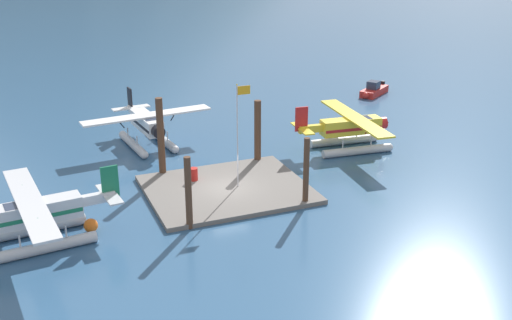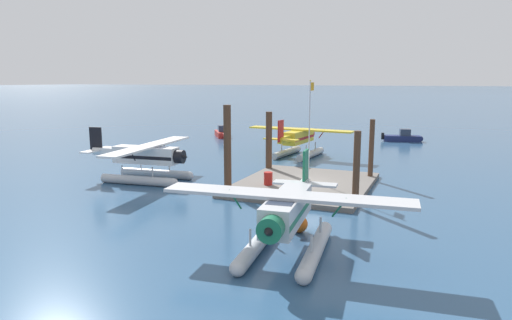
{
  "view_description": "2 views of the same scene",
  "coord_description": "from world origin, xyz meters",
  "px_view_note": "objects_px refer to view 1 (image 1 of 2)",
  "views": [
    {
      "loc": [
        -12.53,
        -35.66,
        16.57
      ],
      "look_at": [
        2.16,
        0.16,
        1.87
      ],
      "focal_mm": 43.28,
      "sensor_mm": 36.0,
      "label": 1
    },
    {
      "loc": [
        -29.4,
        -8.67,
        7.27
      ],
      "look_at": [
        -0.52,
        3.4,
        1.72
      ],
      "focal_mm": 31.66,
      "sensor_mm": 36.0,
      "label": 2
    }
  ],
  "objects_px": {
    "flagpole": "(239,125)",
    "seaplane_white_bow_left": "(147,127)",
    "fuel_drum": "(194,174)",
    "boat_red_open_east": "(374,90)",
    "seaplane_yellow_stbd_fwd": "(351,131)",
    "mooring_buoy": "(91,226)",
    "seaplane_silver_port_aft": "(37,218)"
  },
  "relations": [
    {
      "from": "flagpole",
      "to": "seaplane_white_bow_left",
      "type": "xyz_separation_m",
      "value": [
        -3.65,
        11.14,
        -3.0
      ]
    },
    {
      "from": "flagpole",
      "to": "seaplane_white_bow_left",
      "type": "relative_size",
      "value": 0.67
    },
    {
      "from": "seaplane_silver_port_aft",
      "to": "boat_red_open_east",
      "type": "height_order",
      "value": "seaplane_silver_port_aft"
    },
    {
      "from": "boat_red_open_east",
      "to": "mooring_buoy",
      "type": "bearing_deg",
      "value": -147.48
    },
    {
      "from": "fuel_drum",
      "to": "seaplane_yellow_stbd_fwd",
      "type": "bearing_deg",
      "value": 8.71
    },
    {
      "from": "seaplane_silver_port_aft",
      "to": "mooring_buoy",
      "type": "bearing_deg",
      "value": 6.26
    },
    {
      "from": "flagpole",
      "to": "seaplane_white_bow_left",
      "type": "bearing_deg",
      "value": 108.13
    },
    {
      "from": "mooring_buoy",
      "to": "seaplane_white_bow_left",
      "type": "distance_m",
      "value": 15.1
    },
    {
      "from": "fuel_drum",
      "to": "boat_red_open_east",
      "type": "height_order",
      "value": "boat_red_open_east"
    },
    {
      "from": "boat_red_open_east",
      "to": "seaplane_white_bow_left",
      "type": "bearing_deg",
      "value": -165.05
    },
    {
      "from": "flagpole",
      "to": "seaplane_yellow_stbd_fwd",
      "type": "height_order",
      "value": "flagpole"
    },
    {
      "from": "seaplane_white_bow_left",
      "to": "boat_red_open_east",
      "type": "bearing_deg",
      "value": 14.95
    },
    {
      "from": "mooring_buoy",
      "to": "seaplane_silver_port_aft",
      "type": "relative_size",
      "value": 0.08
    },
    {
      "from": "seaplane_yellow_stbd_fwd",
      "to": "boat_red_open_east",
      "type": "relative_size",
      "value": 2.43
    },
    {
      "from": "seaplane_yellow_stbd_fwd",
      "to": "mooring_buoy",
      "type": "bearing_deg",
      "value": -162.57
    },
    {
      "from": "fuel_drum",
      "to": "seaplane_white_bow_left",
      "type": "height_order",
      "value": "seaplane_white_bow_left"
    },
    {
      "from": "seaplane_silver_port_aft",
      "to": "seaplane_yellow_stbd_fwd",
      "type": "bearing_deg",
      "value": 16.15
    },
    {
      "from": "fuel_drum",
      "to": "seaplane_white_bow_left",
      "type": "bearing_deg",
      "value": 96.87
    },
    {
      "from": "seaplane_white_bow_left",
      "to": "seaplane_silver_port_aft",
      "type": "bearing_deg",
      "value": -123.81
    },
    {
      "from": "mooring_buoy",
      "to": "seaplane_silver_port_aft",
      "type": "distance_m",
      "value": 3.09
    },
    {
      "from": "flagpole",
      "to": "boat_red_open_east",
      "type": "bearing_deg",
      "value": 39.37
    },
    {
      "from": "flagpole",
      "to": "mooring_buoy",
      "type": "bearing_deg",
      "value": -166.39
    },
    {
      "from": "seaplane_silver_port_aft",
      "to": "seaplane_white_bow_left",
      "type": "relative_size",
      "value": 1.0
    },
    {
      "from": "seaplane_yellow_stbd_fwd",
      "to": "seaplane_white_bow_left",
      "type": "distance_m",
      "value": 16.19
    },
    {
      "from": "flagpole",
      "to": "seaplane_silver_port_aft",
      "type": "relative_size",
      "value": 0.67
    },
    {
      "from": "seaplane_silver_port_aft",
      "to": "boat_red_open_east",
      "type": "bearing_deg",
      "value": 30.73
    },
    {
      "from": "mooring_buoy",
      "to": "seaplane_silver_port_aft",
      "type": "xyz_separation_m",
      "value": [
        -2.84,
        -0.31,
        1.17
      ]
    },
    {
      "from": "seaplane_silver_port_aft",
      "to": "boat_red_open_east",
      "type": "distance_m",
      "value": 40.57
    },
    {
      "from": "flagpole",
      "to": "mooring_buoy",
      "type": "relative_size",
      "value": 8.53
    },
    {
      "from": "flagpole",
      "to": "fuel_drum",
      "type": "relative_size",
      "value": 7.94
    },
    {
      "from": "fuel_drum",
      "to": "seaplane_yellow_stbd_fwd",
      "type": "relative_size",
      "value": 0.08
    },
    {
      "from": "flagpole",
      "to": "fuel_drum",
      "type": "height_order",
      "value": "flagpole"
    }
  ]
}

